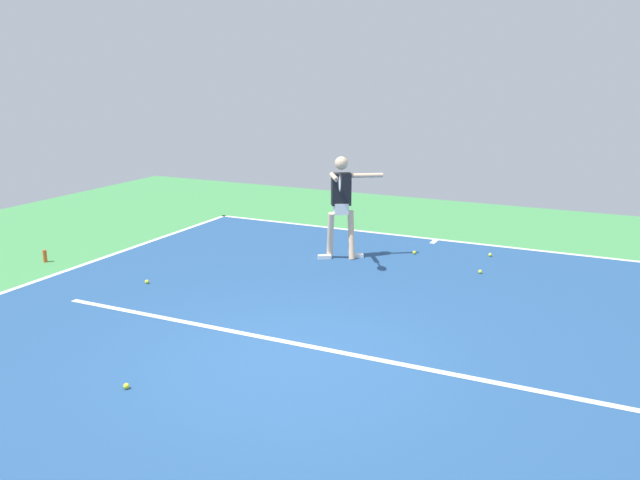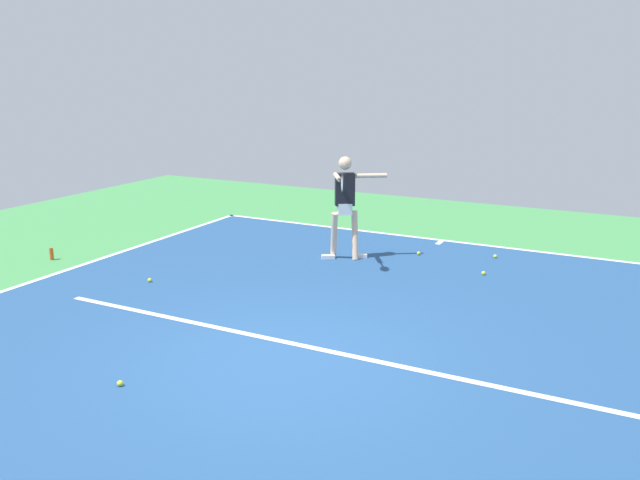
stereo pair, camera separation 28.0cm
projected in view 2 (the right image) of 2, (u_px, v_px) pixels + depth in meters
ground_plane at (283, 360)px, 7.78m from camera, size 20.86×20.86×0.00m
court_surface at (283, 360)px, 7.78m from camera, size 10.28×12.72×0.00m
court_line_baseline_near at (442, 240)px, 13.21m from camera, size 10.28×0.10×0.01m
court_line_service at (302, 345)px, 8.18m from camera, size 7.71×0.10×0.01m
court_line_centre_mark at (439, 242)px, 13.04m from camera, size 0.10×0.30×0.01m
tennis_player at (345, 200)px, 11.65m from camera, size 1.02×1.44×1.86m
tennis_ball_near_player at (484, 273)px, 10.98m from camera, size 0.07×0.07×0.07m
tennis_ball_centre_court at (150, 280)px, 10.61m from camera, size 0.07×0.07×0.07m
tennis_ball_far_corner at (120, 383)px, 7.12m from camera, size 0.07×0.07×0.07m
tennis_ball_by_sideline at (495, 256)px, 11.97m from camera, size 0.07×0.07×0.07m
tennis_ball_by_baseline at (419, 253)px, 12.16m from camera, size 0.07×0.07×0.07m
water_bottle at (52, 254)px, 11.84m from camera, size 0.07×0.07×0.22m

